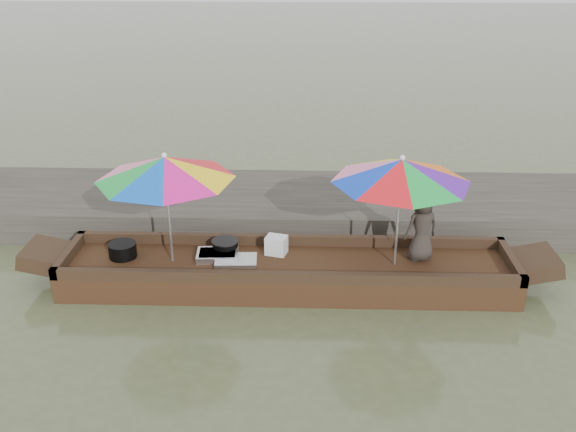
{
  "coord_description": "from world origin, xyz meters",
  "views": [
    {
      "loc": [
        0.26,
        -7.74,
        4.47
      ],
      "look_at": [
        0.0,
        0.1,
        1.0
      ],
      "focal_mm": 40.0,
      "sensor_mm": 36.0,
      "label": 1
    }
  ],
  "objects_px": {
    "umbrella_bow": "(168,209)",
    "vendor": "(422,227)",
    "tray_crayfish": "(217,255)",
    "cooking_pot": "(123,250)",
    "supply_bag": "(276,245)",
    "boat_hull": "(288,274)",
    "tray_scallop": "(236,261)",
    "umbrella_stern": "(398,212)",
    "charcoal_grill": "(225,247)"
  },
  "relations": [
    {
      "from": "tray_crayfish",
      "to": "cooking_pot",
      "type": "bearing_deg",
      "value": -179.9
    },
    {
      "from": "umbrella_bow",
      "to": "cooking_pot",
      "type": "bearing_deg",
      "value": 172.31
    },
    {
      "from": "tray_scallop",
      "to": "umbrella_bow",
      "type": "relative_size",
      "value": 0.31
    },
    {
      "from": "boat_hull",
      "to": "vendor",
      "type": "height_order",
      "value": "vendor"
    },
    {
      "from": "tray_crayfish",
      "to": "umbrella_bow",
      "type": "distance_m",
      "value": 0.95
    },
    {
      "from": "supply_bag",
      "to": "umbrella_stern",
      "type": "xyz_separation_m",
      "value": [
        1.62,
        -0.26,
        0.65
      ]
    },
    {
      "from": "boat_hull",
      "to": "vendor",
      "type": "xyz_separation_m",
      "value": [
        1.81,
        0.17,
        0.65
      ]
    },
    {
      "from": "charcoal_grill",
      "to": "umbrella_bow",
      "type": "height_order",
      "value": "umbrella_bow"
    },
    {
      "from": "vendor",
      "to": "umbrella_bow",
      "type": "height_order",
      "value": "umbrella_bow"
    },
    {
      "from": "vendor",
      "to": "umbrella_stern",
      "type": "height_order",
      "value": "umbrella_stern"
    },
    {
      "from": "boat_hull",
      "to": "tray_scallop",
      "type": "relative_size",
      "value": 10.86
    },
    {
      "from": "cooking_pot",
      "to": "vendor",
      "type": "xyz_separation_m",
      "value": [
        4.1,
        0.07,
        0.38
      ]
    },
    {
      "from": "cooking_pot",
      "to": "charcoal_grill",
      "type": "relative_size",
      "value": 1.07
    },
    {
      "from": "umbrella_bow",
      "to": "tray_scallop",
      "type": "bearing_deg",
      "value": -1.84
    },
    {
      "from": "cooking_pot",
      "to": "tray_scallop",
      "type": "height_order",
      "value": "cooking_pot"
    },
    {
      "from": "boat_hull",
      "to": "umbrella_stern",
      "type": "distance_m",
      "value": 1.73
    },
    {
      "from": "boat_hull",
      "to": "charcoal_grill",
      "type": "xyz_separation_m",
      "value": [
        -0.89,
        0.28,
        0.26
      ]
    },
    {
      "from": "boat_hull",
      "to": "umbrella_bow",
      "type": "distance_m",
      "value": 1.84
    },
    {
      "from": "supply_bag",
      "to": "vendor",
      "type": "xyz_separation_m",
      "value": [
        1.98,
        -0.09,
        0.35
      ]
    },
    {
      "from": "tray_crayfish",
      "to": "charcoal_grill",
      "type": "distance_m",
      "value": 0.21
    },
    {
      "from": "supply_bag",
      "to": "umbrella_bow",
      "type": "xyz_separation_m",
      "value": [
        -1.41,
        -0.26,
        0.65
      ]
    },
    {
      "from": "cooking_pot",
      "to": "umbrella_bow",
      "type": "distance_m",
      "value": 0.98
    },
    {
      "from": "cooking_pot",
      "to": "tray_crayfish",
      "type": "height_order",
      "value": "cooking_pot"
    },
    {
      "from": "cooking_pot",
      "to": "tray_scallop",
      "type": "distance_m",
      "value": 1.59
    },
    {
      "from": "cooking_pot",
      "to": "supply_bag",
      "type": "height_order",
      "value": "supply_bag"
    },
    {
      "from": "tray_crayfish",
      "to": "boat_hull",
      "type": "bearing_deg",
      "value": -5.74
    },
    {
      "from": "boat_hull",
      "to": "cooking_pot",
      "type": "bearing_deg",
      "value": 177.61
    },
    {
      "from": "cooking_pot",
      "to": "umbrella_bow",
      "type": "relative_size",
      "value": 0.21
    },
    {
      "from": "tray_crayfish",
      "to": "charcoal_grill",
      "type": "relative_size",
      "value": 1.57
    },
    {
      "from": "boat_hull",
      "to": "tray_scallop",
      "type": "bearing_deg",
      "value": -177.72
    },
    {
      "from": "vendor",
      "to": "umbrella_bow",
      "type": "distance_m",
      "value": 3.41
    },
    {
      "from": "vendor",
      "to": "cooking_pot",
      "type": "bearing_deg",
      "value": -17.62
    },
    {
      "from": "tray_scallop",
      "to": "umbrella_stern",
      "type": "distance_m",
      "value": 2.28
    },
    {
      "from": "boat_hull",
      "to": "umbrella_stern",
      "type": "bearing_deg",
      "value": 0.0
    },
    {
      "from": "boat_hull",
      "to": "vendor",
      "type": "relative_size",
      "value": 6.38
    },
    {
      "from": "charcoal_grill",
      "to": "cooking_pot",
      "type": "bearing_deg",
      "value": -172.44
    },
    {
      "from": "umbrella_bow",
      "to": "umbrella_stern",
      "type": "bearing_deg",
      "value": 0.0
    },
    {
      "from": "tray_crayfish",
      "to": "umbrella_stern",
      "type": "bearing_deg",
      "value": -2.31
    },
    {
      "from": "tray_crayfish",
      "to": "umbrella_stern",
      "type": "relative_size",
      "value": 0.31
    },
    {
      "from": "supply_bag",
      "to": "cooking_pot",
      "type": "bearing_deg",
      "value": -175.44
    },
    {
      "from": "umbrella_bow",
      "to": "vendor",
      "type": "bearing_deg",
      "value": 2.87
    },
    {
      "from": "supply_bag",
      "to": "vendor",
      "type": "relative_size",
      "value": 0.29
    },
    {
      "from": "tray_crayfish",
      "to": "umbrella_bow",
      "type": "xyz_separation_m",
      "value": [
        -0.61,
        -0.1,
        0.73
      ]
    },
    {
      "from": "boat_hull",
      "to": "supply_bag",
      "type": "relative_size",
      "value": 21.88
    },
    {
      "from": "umbrella_bow",
      "to": "supply_bag",
      "type": "bearing_deg",
      "value": 10.62
    },
    {
      "from": "cooking_pot",
      "to": "charcoal_grill",
      "type": "height_order",
      "value": "cooking_pot"
    },
    {
      "from": "cooking_pot",
      "to": "supply_bag",
      "type": "relative_size",
      "value": 1.37
    },
    {
      "from": "boat_hull",
      "to": "charcoal_grill",
      "type": "relative_size",
      "value": 17.09
    },
    {
      "from": "cooking_pot",
      "to": "charcoal_grill",
      "type": "distance_m",
      "value": 1.42
    },
    {
      "from": "boat_hull",
      "to": "supply_bag",
      "type": "bearing_deg",
      "value": 122.48
    }
  ]
}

